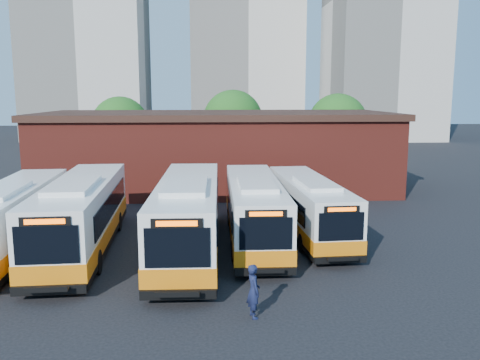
{
  "coord_description": "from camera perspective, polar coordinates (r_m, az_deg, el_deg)",
  "views": [
    {
      "loc": [
        -0.7,
        -22.44,
        7.87
      ],
      "look_at": [
        1.02,
        5.34,
        3.15
      ],
      "focal_mm": 38.0,
      "sensor_mm": 36.0,
      "label": 1
    }
  ],
  "objects": [
    {
      "name": "bus_mideast",
      "position": [
        27.46,
        1.61,
        -3.6
      ],
      "size": [
        2.84,
        12.94,
        3.51
      ],
      "rotation": [
        0.0,
        0.0,
        -0.01
      ],
      "color": "white",
      "rests_on": "ground"
    },
    {
      "name": "bus_west",
      "position": [
        26.97,
        -17.33,
        -4.03
      ],
      "size": [
        3.48,
        13.93,
        3.76
      ],
      "rotation": [
        0.0,
        0.0,
        0.05
      ],
      "color": "white",
      "rests_on": "ground"
    },
    {
      "name": "bus_midwest",
      "position": [
        25.55,
        -5.82,
        -4.33
      ],
      "size": [
        3.2,
        14.09,
        3.82
      ],
      "rotation": [
        0.0,
        0.0,
        -0.02
      ],
      "color": "white",
      "rests_on": "ground"
    },
    {
      "name": "transit_worker",
      "position": [
        18.42,
        1.52,
        -12.35
      ],
      "size": [
        0.63,
        0.81,
        1.96
      ],
      "primitive_type": "imported",
      "rotation": [
        0.0,
        0.0,
        1.82
      ],
      "color": "#131938",
      "rests_on": "ground"
    },
    {
      "name": "bus_east",
      "position": [
        28.92,
        7.75,
        -3.21
      ],
      "size": [
        3.15,
        12.19,
        3.29
      ],
      "rotation": [
        0.0,
        0.0,
        0.06
      ],
      "color": "white",
      "rests_on": "ground"
    },
    {
      "name": "depot_building",
      "position": [
        42.69,
        -2.58,
        3.41
      ],
      "size": [
        28.6,
        12.6,
        6.4
      ],
      "color": "maroon",
      "rests_on": "ground"
    },
    {
      "name": "tree_mid",
      "position": [
        56.57,
        -0.8,
        6.79
      ],
      "size": [
        6.56,
        6.56,
        8.36
      ],
      "color": "#382314",
      "rests_on": "ground"
    },
    {
      "name": "tree_east",
      "position": [
        55.25,
        10.9,
        6.3
      ],
      "size": [
        6.24,
        6.24,
        7.96
      ],
      "color": "#382314",
      "rests_on": "ground"
    },
    {
      "name": "tree_west",
      "position": [
        55.32,
        -13.28,
        6.02
      ],
      "size": [
        6.0,
        6.0,
        7.65
      ],
      "color": "#382314",
      "rests_on": "ground"
    },
    {
      "name": "ground",
      "position": [
        23.79,
        -1.68,
        -9.7
      ],
      "size": [
        220.0,
        220.0,
        0.0
      ],
      "primitive_type": "plane",
      "color": "black"
    },
    {
      "name": "bus_farwest",
      "position": [
        28.02,
        -24.14,
        -4.18
      ],
      "size": [
        3.21,
        13.0,
        3.51
      ],
      "rotation": [
        0.0,
        0.0,
        0.04
      ],
      "color": "white",
      "rests_on": "ground"
    }
  ]
}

